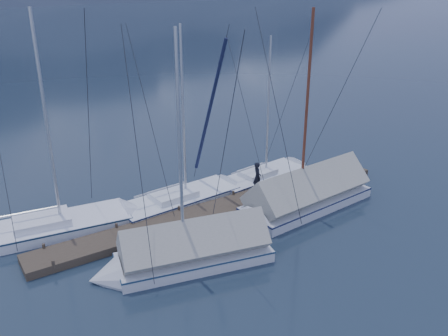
{
  "coord_description": "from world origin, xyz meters",
  "views": [
    {
      "loc": [
        -10.82,
        -14.62,
        10.26
      ],
      "look_at": [
        0.0,
        2.0,
        2.2
      ],
      "focal_mm": 38.0,
      "sensor_mm": 36.0,
      "label": 1
    }
  ],
  "objects_px": {
    "sailboat_covered_far": "(180,255)",
    "sailboat_open_right": "(272,174)",
    "sailboat_open_left": "(75,224)",
    "person": "(257,177)",
    "sailboat_covered_near": "(298,200)",
    "sailboat_open_mid": "(194,196)"
  },
  "relations": [
    {
      "from": "sailboat_open_left",
      "to": "sailboat_covered_far",
      "type": "xyz_separation_m",
      "value": [
        2.5,
        -5.14,
        0.29
      ]
    },
    {
      "from": "sailboat_open_mid",
      "to": "sailboat_covered_far",
      "type": "relative_size",
      "value": 0.95
    },
    {
      "from": "sailboat_covered_near",
      "to": "person",
      "type": "height_order",
      "value": "sailboat_covered_near"
    },
    {
      "from": "sailboat_covered_far",
      "to": "person",
      "type": "height_order",
      "value": "sailboat_covered_far"
    },
    {
      "from": "sailboat_covered_near",
      "to": "sailboat_covered_far",
      "type": "distance_m",
      "value": 6.93
    },
    {
      "from": "sailboat_covered_near",
      "to": "sailboat_covered_far",
      "type": "height_order",
      "value": "sailboat_covered_near"
    },
    {
      "from": "sailboat_open_mid",
      "to": "person",
      "type": "xyz_separation_m",
      "value": [
        2.69,
        -1.56,
        0.95
      ]
    },
    {
      "from": "sailboat_covered_near",
      "to": "sailboat_open_left",
      "type": "bearing_deg",
      "value": 156.54
    },
    {
      "from": "sailboat_open_left",
      "to": "sailboat_covered_near",
      "type": "bearing_deg",
      "value": -23.46
    },
    {
      "from": "sailboat_open_mid",
      "to": "sailboat_open_right",
      "type": "xyz_separation_m",
      "value": [
        4.99,
        0.17,
        -0.02
      ]
    },
    {
      "from": "sailboat_open_left",
      "to": "sailboat_open_mid",
      "type": "distance_m",
      "value": 5.83
    },
    {
      "from": "sailboat_open_left",
      "to": "sailboat_covered_far",
      "type": "height_order",
      "value": "sailboat_open_left"
    },
    {
      "from": "sailboat_open_left",
      "to": "sailboat_open_mid",
      "type": "height_order",
      "value": "sailboat_open_left"
    },
    {
      "from": "sailboat_covered_far",
      "to": "sailboat_open_right",
      "type": "bearing_deg",
      "value": 30.66
    },
    {
      "from": "sailboat_open_right",
      "to": "sailboat_covered_near",
      "type": "distance_m",
      "value": 4.12
    },
    {
      "from": "sailboat_open_mid",
      "to": "sailboat_covered_near",
      "type": "height_order",
      "value": "sailboat_covered_near"
    },
    {
      "from": "sailboat_open_left",
      "to": "person",
      "type": "relative_size",
      "value": 6.55
    },
    {
      "from": "sailboat_open_left",
      "to": "person",
      "type": "height_order",
      "value": "sailboat_open_left"
    },
    {
      "from": "sailboat_covered_far",
      "to": "sailboat_open_left",
      "type": "bearing_deg",
      "value": 115.92
    },
    {
      "from": "sailboat_open_right",
      "to": "sailboat_covered_far",
      "type": "bearing_deg",
      "value": -149.34
    },
    {
      "from": "sailboat_covered_near",
      "to": "person",
      "type": "bearing_deg",
      "value": 111.57
    },
    {
      "from": "sailboat_covered_near",
      "to": "person",
      "type": "distance_m",
      "value": 2.35
    }
  ]
}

